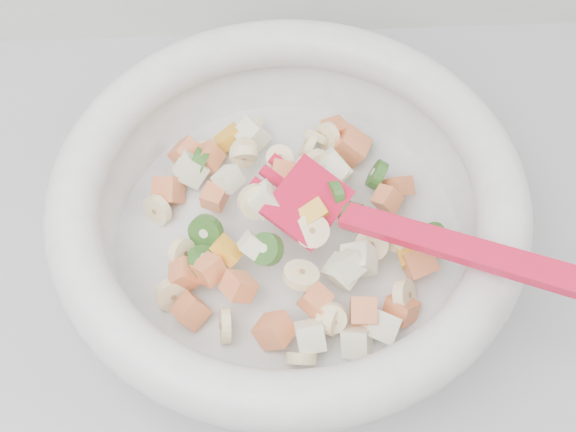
{
  "coord_description": "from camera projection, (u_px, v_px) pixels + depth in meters",
  "views": [
    {
      "loc": [
        -0.1,
        1.15,
        1.43
      ],
      "look_at": [
        -0.08,
        1.47,
        0.95
      ],
      "focal_mm": 45.0,
      "sensor_mm": 36.0,
      "label": 1
    }
  ],
  "objects": [
    {
      "name": "mixing_bowl",
      "position": [
        289.0,
        210.0,
        0.57
      ],
      "size": [
        0.39,
        0.37,
        0.14
      ],
      "color": "silver",
      "rests_on": "counter"
    },
    {
      "name": "counter",
      "position": [
        348.0,
        424.0,
        0.98
      ],
      "size": [
        2.0,
        0.6,
        0.9
      ],
      "primitive_type": "cube",
      "color": "#929398",
      "rests_on": "ground"
    }
  ]
}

